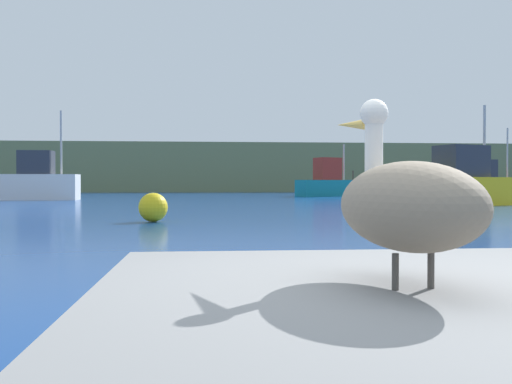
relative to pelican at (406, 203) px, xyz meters
name	(u,v)px	position (x,y,z in m)	size (l,w,h in m)	color
ground_plane	(337,377)	(-0.20, 0.46, -0.92)	(260.00, 260.00, 0.00)	navy
hillside_backdrop	(212,168)	(-0.20, 61.71, 1.62)	(140.00, 11.86, 5.08)	#6B7A51
pier_dock	(407,350)	(0.00, -0.01, -0.65)	(2.78, 2.83, 0.55)	gray
pelican	(406,203)	(0.00, 0.00, 0.00)	(0.64, 1.35, 0.88)	gray
fishing_boat_orange	(485,183)	(19.25, 37.65, 0.01)	(5.23, 1.88, 4.95)	orange
fishing_boat_white	(36,181)	(-10.50, 31.39, 0.15)	(4.65, 1.46, 5.11)	white
fishing_boat_yellow	(456,184)	(9.97, 21.77, 0.00)	(6.27, 3.96, 4.46)	yellow
fishing_boat_teal	(328,182)	(7.92, 38.70, 0.08)	(4.93, 3.21, 3.81)	teal
mooring_buoy	(153,207)	(-2.23, 12.46, -0.55)	(0.75, 0.75, 0.75)	yellow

